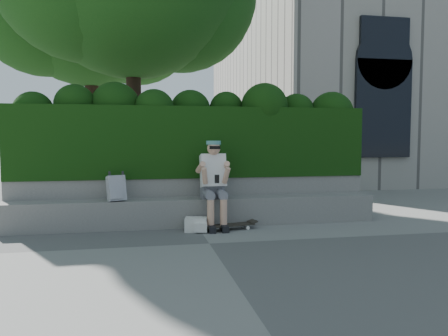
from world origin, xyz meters
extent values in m
plane|color=slate|center=(0.00, 0.00, 0.00)|extent=(80.00, 80.00, 0.00)
cube|color=gray|center=(0.00, 1.25, 0.23)|extent=(6.00, 0.45, 0.45)
cube|color=gray|center=(0.00, 1.73, 0.38)|extent=(6.00, 0.50, 0.75)
cube|color=black|center=(0.00, 1.95, 1.35)|extent=(6.00, 1.00, 1.20)
cylinder|color=black|center=(-1.01, 4.44, 1.56)|extent=(0.33, 0.33, 3.13)
cylinder|color=black|center=(-2.13, 6.52, 1.49)|extent=(0.36, 0.36, 2.99)
cube|color=slate|center=(0.25, 1.20, 0.56)|extent=(0.36, 0.26, 0.22)
cube|color=silver|center=(0.25, 1.13, 0.90)|extent=(0.40, 0.32, 0.55)
sphere|color=tan|center=(0.25, 1.06, 1.26)|extent=(0.21, 0.21, 0.21)
cylinder|color=teal|center=(0.25, 1.08, 1.35)|extent=(0.23, 0.23, 0.06)
cube|color=black|center=(0.25, 0.78, 0.80)|extent=(0.07, 0.02, 0.13)
cylinder|color=tan|center=(0.15, 0.76, 0.24)|extent=(0.11, 0.11, 0.47)
cylinder|color=tan|center=(0.35, 0.76, 0.24)|extent=(0.11, 0.11, 0.47)
cube|color=black|center=(0.15, 0.70, 0.05)|extent=(0.10, 0.26, 0.10)
cube|color=black|center=(0.35, 0.70, 0.05)|extent=(0.10, 0.26, 0.10)
cube|color=black|center=(0.43, 0.80, 0.08)|extent=(0.85, 0.36, 0.02)
cylinder|color=silver|center=(0.16, 0.66, 0.03)|extent=(0.06, 0.04, 0.06)
cylinder|color=silver|center=(0.13, 0.83, 0.03)|extent=(0.06, 0.04, 0.06)
cylinder|color=silver|center=(0.73, 0.77, 0.03)|extent=(0.06, 0.04, 0.06)
cylinder|color=silver|center=(0.70, 0.94, 0.03)|extent=(0.06, 0.04, 0.06)
cube|color=silver|center=(-1.27, 1.15, 0.65)|extent=(0.30, 0.23, 0.39)
cube|color=silver|center=(-0.08, 0.79, 0.11)|extent=(0.37, 0.30, 0.21)
camera|label=1|loc=(-0.92, -5.73, 1.43)|focal=35.00mm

